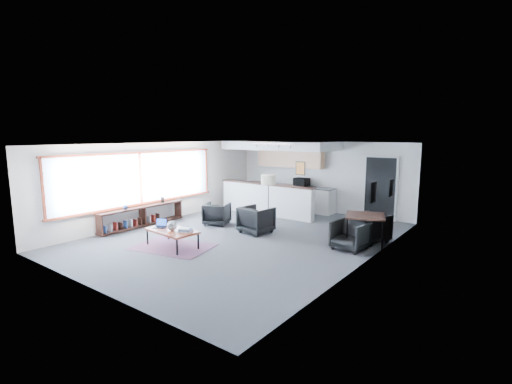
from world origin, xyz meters
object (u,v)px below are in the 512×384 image
Objects in this scene: laptop at (161,225)px; microwave at (301,181)px; armchair_left at (217,213)px; floor_lamp at (268,181)px; book_stack at (185,230)px; dining_table at (365,218)px; dining_chair_far at (370,228)px; coffee_table at (172,231)px; armchair_right at (256,218)px; ceramic_pot at (172,226)px; dining_chair_near at (350,236)px.

microwave is at bearing 58.38° from laptop.
floor_lamp is at bearing -170.42° from armchair_left.
book_stack is 0.32× the size of dining_table.
microwave is (-3.58, 2.50, 0.75)m from dining_chair_far.
coffee_table is at bearing -85.99° from microwave.
dining_table is at bearing 110.59° from dining_chair_far.
coffee_table is 2.63× the size of microwave.
ceramic_pot is at bearing 76.41° from armchair_right.
dining_chair_near is 0.98m from dining_chair_far.
armchair_left is 1.14× the size of dining_chair_near.
microwave is at bearing 87.78° from ceramic_pot.
coffee_table is 1.99× the size of dining_chair_far.
microwave is at bearing 92.36° from coffee_table.
book_stack is at bearing -138.37° from dining_table.
microwave is (0.23, 6.06, 0.54)m from ceramic_pot.
floor_lamp is at bearing -75.69° from microwave.
armchair_right is (0.82, 2.45, -0.15)m from ceramic_pot.
floor_lamp reaches higher than dining_table.
armchair_right reaches higher than armchair_left.
floor_lamp is 3.31m from dining_table.
floor_lamp is (0.64, 3.36, 0.98)m from coffee_table.
book_stack is 3.42m from floor_lamp.
dining_table is (4.33, 3.11, 0.22)m from laptop.
ceramic_pot is at bearing -30.01° from laptop.
laptop is 0.89m from book_stack.
coffee_table is at bearing 144.69° from ceramic_pot.
floor_lamp is at bearing 171.49° from dining_chair_near.
dining_chair_far is (3.44, 3.45, -0.14)m from book_stack.
floor_lamp is at bearing 86.25° from book_stack.
book_stack is at bearing 13.88° from coffee_table.
dining_table is at bearing 164.20° from armchair_left.
book_stack is at bearing -93.75° from floor_lamp.
dining_chair_far reaches higher than coffee_table.
microwave reaches higher than dining_chair_near.
dining_chair_far is (4.59, 1.07, -0.02)m from armchair_left.
dining_chair_near is 0.93× the size of dining_chair_far.
laptop reaches higher than book_stack.
ceramic_pot is 5.22m from dining_chair_far.
ceramic_pot is at bearing -140.35° from dining_table.
armchair_right is at bearing -170.93° from dining_chair_near.
laptop is at bearing 59.60° from dining_chair_far.
floor_lamp is 2.92× the size of microwave.
ceramic_pot reaches higher than book_stack.
microwave reaches higher than armchair_left.
laptop is 0.31× the size of dining_table.
floor_lamp reaches higher than dining_chair_far.
coffee_table is 1.88× the size of armchair_left.
ceramic_pot is 0.39m from book_stack.
book_stack is at bearing 91.51° from armchair_left.
dining_table reaches higher than book_stack.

